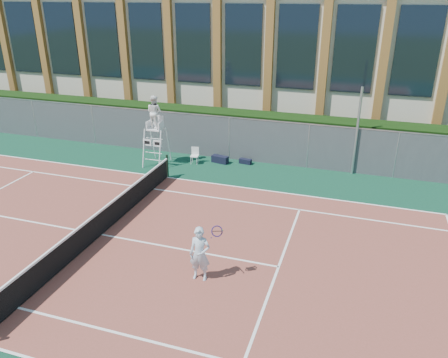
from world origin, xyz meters
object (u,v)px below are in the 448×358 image
(plastic_chair, at_px, (195,154))
(steel_pole, at_px, (357,132))
(umpire_chair, at_px, (155,114))
(tennis_player, at_px, (200,254))

(plastic_chair, bearing_deg, steel_pole, 7.55)
(steel_pole, bearing_deg, umpire_chair, -170.02)
(umpire_chair, distance_m, plastic_chair, 2.80)
(umpire_chair, bearing_deg, plastic_chair, 19.94)
(tennis_player, bearing_deg, steel_pole, 68.79)
(steel_pole, bearing_deg, plastic_chair, -172.45)
(steel_pole, xyz_separation_m, plastic_chair, (-7.62, -1.01, -1.58))
(steel_pole, height_order, tennis_player, steel_pole)
(umpire_chair, xyz_separation_m, plastic_chair, (1.77, 0.64, -2.07))
(plastic_chair, bearing_deg, umpire_chair, -160.06)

